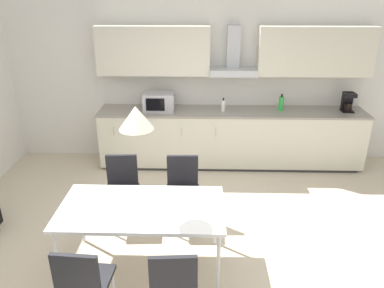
% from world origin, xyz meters
% --- Properties ---
extents(ground_plane, '(8.78, 7.49, 0.02)m').
position_xyz_m(ground_plane, '(0.00, 0.00, -0.01)').
color(ground_plane, beige).
extents(wall_back, '(7.03, 0.10, 2.62)m').
position_xyz_m(wall_back, '(0.00, 2.55, 1.31)').
color(wall_back, silver).
rests_on(wall_back, ground_plane).
extents(kitchen_counter, '(4.21, 0.67, 0.93)m').
position_xyz_m(kitchen_counter, '(0.68, 2.17, 0.47)').
color(kitchen_counter, '#333333').
rests_on(kitchen_counter, ground_plane).
extents(backsplash_tile, '(4.19, 0.02, 0.52)m').
position_xyz_m(backsplash_tile, '(0.68, 2.48, 1.19)').
color(backsplash_tile, silver).
rests_on(backsplash_tile, kitchen_counter).
extents(upper_wall_cabinets, '(4.19, 0.40, 0.73)m').
position_xyz_m(upper_wall_cabinets, '(0.68, 2.33, 1.83)').
color(upper_wall_cabinets, beige).
extents(microwave, '(0.48, 0.35, 0.28)m').
position_xyz_m(microwave, '(-0.48, 2.17, 1.07)').
color(microwave, '#ADADB2').
rests_on(microwave, kitchen_counter).
extents(coffee_maker, '(0.18, 0.19, 0.30)m').
position_xyz_m(coffee_maker, '(2.48, 2.20, 1.08)').
color(coffee_maker, black).
rests_on(coffee_maker, kitchen_counter).
extents(bottle_white, '(0.06, 0.06, 0.22)m').
position_xyz_m(bottle_white, '(0.53, 2.13, 1.03)').
color(bottle_white, white).
rests_on(bottle_white, kitchen_counter).
extents(bottle_green, '(0.08, 0.08, 0.27)m').
position_xyz_m(bottle_green, '(1.45, 2.19, 1.05)').
color(bottle_green, green).
rests_on(bottle_green, kitchen_counter).
extents(dining_table, '(1.65, 0.86, 0.72)m').
position_xyz_m(dining_table, '(-0.40, -0.31, 0.68)').
color(dining_table, white).
rests_on(dining_table, ground_plane).
extents(chair_near_left, '(0.43, 0.43, 0.87)m').
position_xyz_m(chair_near_left, '(-0.78, -1.13, 0.53)').
color(chair_near_left, black).
rests_on(chair_near_left, ground_plane).
extents(chair_far_right, '(0.41, 0.41, 0.87)m').
position_xyz_m(chair_far_right, '(-0.03, 0.50, 0.53)').
color(chair_far_right, black).
rests_on(chair_far_right, ground_plane).
extents(chair_far_left, '(0.42, 0.42, 0.87)m').
position_xyz_m(chair_far_left, '(-0.77, 0.50, 0.53)').
color(chair_far_left, black).
rests_on(chair_far_left, ground_plane).
extents(chair_near_right, '(0.43, 0.43, 0.87)m').
position_xyz_m(chair_near_right, '(-0.02, -1.13, 0.53)').
color(chair_near_right, black).
rests_on(chair_near_right, ground_plane).
extents(pendant_lamp, '(0.32, 0.32, 0.22)m').
position_xyz_m(pendant_lamp, '(-0.40, -0.31, 1.67)').
color(pendant_lamp, silver).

